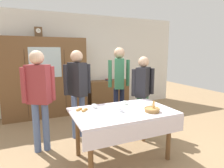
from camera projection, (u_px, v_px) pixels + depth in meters
name	position (u px, v px, depth m)	size (l,w,h in m)	color
ground_plane	(117.00, 151.00, 3.20)	(12.00, 12.00, 0.00)	#997A56
back_wall	(77.00, 63.00, 5.37)	(6.40, 0.10, 2.70)	silver
dining_table	(123.00, 118.00, 2.88)	(1.54, 0.97, 0.78)	brown
wall_cabinet	(46.00, 78.00, 4.80)	(2.05, 0.46, 2.02)	brown
mantel_clock	(38.00, 32.00, 4.56)	(0.18, 0.11, 0.24)	brown
bookshelf_low	(109.00, 94.00, 5.65)	(1.19, 0.35, 0.84)	brown
book_stack	(109.00, 80.00, 5.58)	(0.16, 0.21, 0.04)	#2D5184
tea_cup_near_right	(125.00, 103.00, 3.20)	(0.13, 0.13, 0.06)	silver
tea_cup_front_edge	(94.00, 106.00, 3.01)	(0.13, 0.13, 0.06)	white
tea_cup_center	(121.00, 110.00, 2.81)	(0.13, 0.13, 0.06)	white
tea_cup_mid_right	(151.00, 104.00, 3.13)	(0.13, 0.13, 0.06)	silver
bread_basket	(152.00, 110.00, 2.82)	(0.24, 0.24, 0.16)	#9E7542
pastry_plate	(82.00, 111.00, 2.84)	(0.28, 0.28, 0.05)	white
spoon_near_left	(103.00, 115.00, 2.68)	(0.12, 0.02, 0.01)	silver
spoon_far_left	(138.00, 107.00, 3.05)	(0.12, 0.02, 0.01)	silver
spoon_near_right	(131.00, 114.00, 2.70)	(0.12, 0.02, 0.01)	silver
person_behind_table_right	(78.00, 85.00, 3.57)	(0.52, 0.41, 1.70)	slate
person_beside_shelf	(143.00, 88.00, 3.78)	(0.52, 0.38, 1.58)	#33704C
person_behind_table_left	(39.00, 91.00, 3.05)	(0.52, 0.36, 1.69)	slate
person_by_cabinet	(119.00, 78.00, 4.18)	(0.52, 0.41, 1.76)	#191E38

